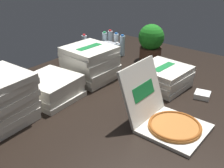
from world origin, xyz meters
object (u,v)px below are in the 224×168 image
at_px(water_bottle_1, 117,54).
at_px(water_bottle_4, 122,46).
at_px(pizza_stack_left_far, 163,77).
at_px(pizza_stack_left_mid, 51,88).
at_px(water_bottle_6, 116,43).
at_px(water_bottle_0, 105,42).
at_px(water_bottle_5, 85,45).
at_px(open_pizza_box, 165,117).
at_px(napkin_pile, 202,95).
at_px(water_bottle_2, 89,53).
at_px(water_bottle_3, 110,40).
at_px(ice_bucket, 104,51).
at_px(potted_plant, 151,42).
at_px(pizza_stack_center_far, 90,63).

xyz_separation_m(water_bottle_1, water_bottle_4, (0.27, 0.13, 0.00)).
relative_size(pizza_stack_left_far, water_bottle_1, 1.84).
distance_m(pizza_stack_left_mid, water_bottle_6, 1.25).
relative_size(water_bottle_0, water_bottle_4, 1.00).
xyz_separation_m(water_bottle_1, water_bottle_5, (0.00, 0.49, 0.00)).
height_order(open_pizza_box, water_bottle_6, open_pizza_box).
bearing_deg(water_bottle_0, napkin_pile, -104.82).
xyz_separation_m(water_bottle_2, water_bottle_6, (0.45, -0.03, 0.00)).
distance_m(open_pizza_box, water_bottle_5, 1.63).
distance_m(pizza_stack_left_far, water_bottle_3, 1.13).
distance_m(open_pizza_box, pizza_stack_left_mid, 0.97).
bearing_deg(water_bottle_0, ice_bucket, -142.00).
height_order(open_pizza_box, water_bottle_5, open_pizza_box).
xyz_separation_m(pizza_stack_left_mid, ice_bucket, (1.00, 0.28, -0.02)).
height_order(water_bottle_0, water_bottle_4, same).
height_order(water_bottle_3, potted_plant, potted_plant).
height_order(open_pizza_box, water_bottle_3, open_pizza_box).
xyz_separation_m(pizza_stack_left_far, water_bottle_3, (0.49, 1.02, 0.03)).
xyz_separation_m(water_bottle_0, water_bottle_1, (-0.24, -0.38, 0.00)).
height_order(pizza_stack_center_far, water_bottle_4, pizza_stack_center_far).
height_order(open_pizza_box, pizza_stack_center_far, open_pizza_box).
height_order(open_pizza_box, pizza_stack_left_far, open_pizza_box).
xyz_separation_m(ice_bucket, potted_plant, (0.29, -0.44, 0.13)).
xyz_separation_m(pizza_stack_left_mid, water_bottle_1, (0.93, 0.03, 0.03)).
bearing_deg(pizza_stack_left_far, water_bottle_4, 61.65).
distance_m(water_bottle_4, water_bottle_5, 0.44).
distance_m(water_bottle_5, water_bottle_6, 0.38).
distance_m(ice_bucket, napkin_pile, 1.28).
bearing_deg(pizza_stack_left_mid, pizza_stack_left_far, -38.13).
relative_size(water_bottle_3, napkin_pile, 2.04).
distance_m(water_bottle_5, napkin_pile, 1.52).
distance_m(pizza_stack_left_far, water_bottle_1, 0.66).
relative_size(pizza_stack_left_far, potted_plant, 1.14).
relative_size(ice_bucket, water_bottle_4, 1.34).
relative_size(potted_plant, napkin_pile, 3.28).
bearing_deg(pizza_stack_left_far, water_bottle_5, 82.21).
relative_size(water_bottle_6, potted_plant, 0.62).
relative_size(pizza_stack_left_far, water_bottle_3, 1.84).
height_order(pizza_stack_left_far, water_bottle_5, water_bottle_5).
height_order(open_pizza_box, ice_bucket, open_pizza_box).
relative_size(pizza_stack_center_far, napkin_pile, 3.66).
xyz_separation_m(ice_bucket, water_bottle_5, (-0.07, 0.24, 0.04)).
relative_size(open_pizza_box, water_bottle_4, 2.22).
xyz_separation_m(water_bottle_1, water_bottle_3, (0.34, 0.38, 0.00)).
xyz_separation_m(water_bottle_0, napkin_pile, (-0.37, -1.40, -0.10)).
xyz_separation_m(ice_bucket, water_bottle_6, (0.22, -0.01, 0.04)).
height_order(water_bottle_6, potted_plant, potted_plant).
distance_m(potted_plant, napkin_pile, 0.98).
bearing_deg(water_bottle_5, pizza_stack_center_far, -131.12).
height_order(water_bottle_1, water_bottle_2, same).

